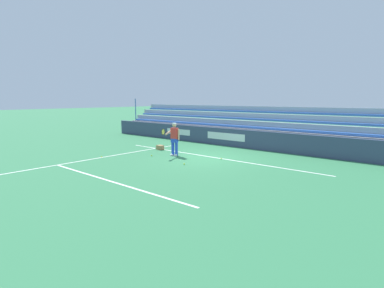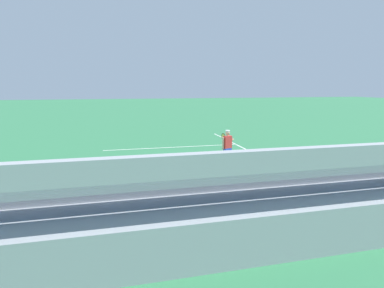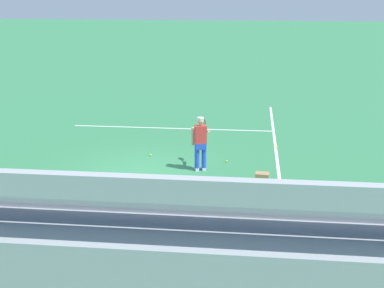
# 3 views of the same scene
# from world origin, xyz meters

# --- Properties ---
(ground_plane) EXTENTS (160.00, 160.00, 0.00)m
(ground_plane) POSITION_xyz_m (0.00, 0.00, 0.00)
(ground_plane) COLOR #337A4C
(court_baseline_white) EXTENTS (12.00, 0.10, 0.01)m
(court_baseline_white) POSITION_xyz_m (0.00, -0.50, 0.00)
(court_baseline_white) COLOR white
(court_baseline_white) RESTS_ON ground
(court_sideline_white) EXTENTS (0.10, 12.00, 0.01)m
(court_sideline_white) POSITION_xyz_m (4.11, 4.00, 0.00)
(court_sideline_white) COLOR white
(court_sideline_white) RESTS_ON ground
(court_service_line_white) EXTENTS (8.22, 0.10, 0.01)m
(court_service_line_white) POSITION_xyz_m (0.00, 5.50, 0.00)
(court_service_line_white) COLOR white
(court_service_line_white) RESTS_ON ground
(back_wall_sponsor_board) EXTENTS (24.44, 0.25, 1.10)m
(back_wall_sponsor_board) POSITION_xyz_m (0.01, -4.10, 0.55)
(back_wall_sponsor_board) COLOR #384260
(back_wall_sponsor_board) RESTS_ON ground
(bleacher_stand) EXTENTS (23.22, 2.40, 2.95)m
(bleacher_stand) POSITION_xyz_m (0.00, -5.93, 0.73)
(bleacher_stand) COLOR #9EA3A8
(bleacher_stand) RESTS_ON ground
(tennis_player) EXTENTS (0.59, 1.06, 1.71)m
(tennis_player) POSITION_xyz_m (1.66, 0.46, 0.89)
(tennis_player) COLOR blue
(tennis_player) RESTS_ON ground
(ball_box_cardboard) EXTENTS (0.43, 0.34, 0.26)m
(ball_box_cardboard) POSITION_xyz_m (3.58, -0.35, 0.13)
(ball_box_cardboard) COLOR #A87F51
(ball_box_cardboard) RESTS_ON ground
(tennis_ball_midcourt) EXTENTS (0.07, 0.07, 0.07)m
(tennis_ball_midcourt) POSITION_xyz_m (-0.19, 1.74, 0.03)
(tennis_ball_midcourt) COLOR #CCE533
(tennis_ball_midcourt) RESTS_ON ground
(tennis_ball_stray_back) EXTENTS (0.07, 0.07, 0.07)m
(tennis_ball_stray_back) POSITION_xyz_m (2.44, 1.33, 0.03)
(tennis_ball_stray_back) COLOR #CCE533
(tennis_ball_stray_back) RESTS_ON ground
(tennis_ball_near_player) EXTENTS (0.07, 0.07, 0.07)m
(tennis_ball_near_player) POSITION_xyz_m (-0.75, -0.37, 0.03)
(tennis_ball_near_player) COLOR #CCE533
(tennis_ball_near_player) RESTS_ON ground
(tennis_ball_by_box) EXTENTS (0.07, 0.07, 0.07)m
(tennis_ball_by_box) POSITION_xyz_m (4.17, 3.19, 0.03)
(tennis_ball_by_box) COLOR #CCE533
(tennis_ball_by_box) RESTS_ON ground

